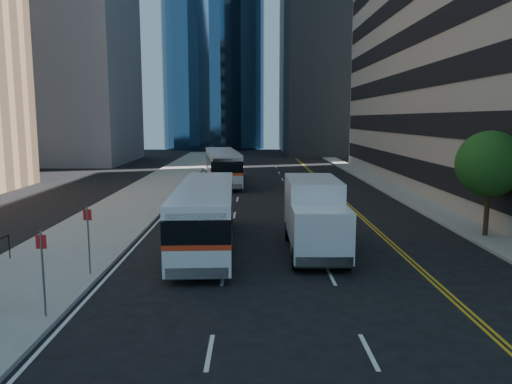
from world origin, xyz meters
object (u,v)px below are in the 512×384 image
at_px(street_tree, 490,164).
at_px(bus_rear, 222,166).
at_px(bus_front, 206,214).
at_px(box_truck, 315,215).

distance_m(street_tree, bus_rear, 25.04).
bearing_deg(street_tree, bus_front, -172.91).
distance_m(street_tree, bus_front, 13.79).
relative_size(bus_rear, box_truck, 1.79).
relative_size(street_tree, bus_front, 0.46).
bearing_deg(bus_rear, street_tree, -62.87).
bearing_deg(box_truck, bus_rear, 103.67).
xyz_separation_m(street_tree, bus_rear, (-14.09, 20.60, -2.01)).
bearing_deg(box_truck, bus_front, 170.84).
height_order(street_tree, box_truck, street_tree).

